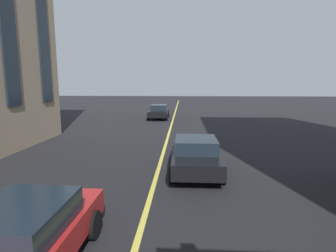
% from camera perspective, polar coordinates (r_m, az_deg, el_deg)
% --- Properties ---
extents(lane_centre_line, '(80.00, 0.16, 0.01)m').
position_cam_1_polar(lane_centre_line, '(16.53, -0.22, -3.02)').
color(lane_centre_line, '#D8C64C').
rests_on(lane_centre_line, ground_plane).
extents(car_black_near, '(4.40, 1.95, 1.37)m').
position_cam_1_polar(car_black_near, '(26.73, -1.99, 3.14)').
color(car_black_near, black).
rests_on(car_black_near, ground_plane).
extents(car_black_far, '(4.40, 1.95, 1.37)m').
position_cam_1_polar(car_black_far, '(10.67, 5.96, -5.98)').
color(car_black_far, black).
rests_on(car_black_far, ground_plane).
extents(car_red_trailing, '(4.40, 1.95, 1.37)m').
position_cam_1_polar(car_red_trailing, '(5.67, -30.05, -21.39)').
color(car_red_trailing, '#B21E1E').
rests_on(car_red_trailing, ground_plane).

